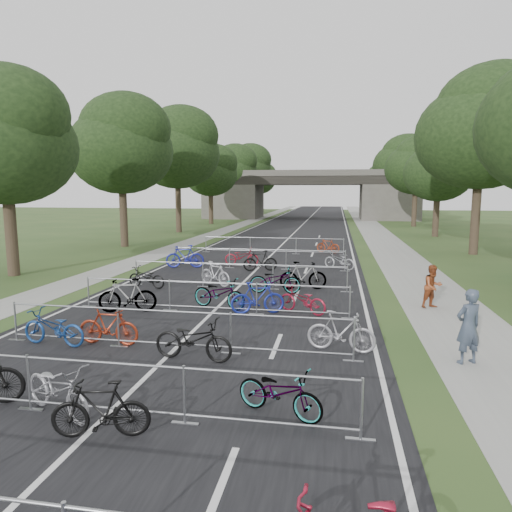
# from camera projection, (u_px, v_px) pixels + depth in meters

# --- Properties ---
(road) EXTENTS (11.00, 140.00, 0.01)m
(road) POSITION_uv_depth(u_px,v_px,m) (301.00, 226.00, 53.64)
(road) COLOR black
(road) RESTS_ON ground
(sidewalk_right) EXTENTS (3.00, 140.00, 0.01)m
(sidewalk_right) POSITION_uv_depth(u_px,v_px,m) (371.00, 227.00, 52.26)
(sidewalk_right) COLOR gray
(sidewalk_right) RESTS_ON ground
(sidewalk_left) EXTENTS (2.00, 140.00, 0.01)m
(sidewalk_left) POSITION_uv_depth(u_px,v_px,m) (239.00, 225.00, 54.94)
(sidewalk_left) COLOR gray
(sidewalk_left) RESTS_ON ground
(lane_markings) EXTENTS (0.12, 140.00, 0.00)m
(lane_markings) POSITION_uv_depth(u_px,v_px,m) (301.00, 226.00, 53.64)
(lane_markings) COLOR silver
(lane_markings) RESTS_ON ground
(overpass_bridge) EXTENTS (31.00, 8.00, 7.05)m
(overpass_bridge) POSITION_uv_depth(u_px,v_px,m) (309.00, 195.00, 67.76)
(overpass_bridge) COLOR #4D4945
(overpass_bridge) RESTS_ON ground
(tree_left_0) EXTENTS (6.72, 6.72, 10.25)m
(tree_left_0) POSITION_uv_depth(u_px,v_px,m) (5.00, 140.00, 21.48)
(tree_left_0) COLOR #33261C
(tree_left_0) RESTS_ON ground
(tree_left_1) EXTENTS (7.56, 7.56, 11.53)m
(tree_left_1) POSITION_uv_depth(u_px,v_px,m) (122.00, 147.00, 33.06)
(tree_left_1) COLOR #33261C
(tree_left_1) RESTS_ON ground
(tree_right_1) EXTENTS (8.18, 8.18, 12.47)m
(tree_right_1) POSITION_uv_depth(u_px,v_px,m) (483.00, 131.00, 28.75)
(tree_right_1) COLOR #33261C
(tree_right_1) RESTS_ON ground
(tree_left_2) EXTENTS (8.40, 8.40, 12.81)m
(tree_left_2) POSITION_uv_depth(u_px,v_px,m) (178.00, 150.00, 44.64)
(tree_left_2) COLOR #33261C
(tree_left_2) RESTS_ON ground
(tree_right_2) EXTENTS (6.16, 6.16, 9.39)m
(tree_right_2) POSITION_uv_depth(u_px,v_px,m) (440.00, 170.00, 40.72)
(tree_right_2) COLOR #33261C
(tree_right_2) RESTS_ON ground
(tree_left_3) EXTENTS (6.72, 6.72, 10.25)m
(tree_left_3) POSITION_uv_depth(u_px,v_px,m) (211.00, 172.00, 56.57)
(tree_left_3) COLOR #33261C
(tree_left_3) RESTS_ON ground
(tree_right_3) EXTENTS (7.17, 7.17, 10.93)m
(tree_right_3) POSITION_uv_depth(u_px,v_px,m) (417.00, 166.00, 52.28)
(tree_right_3) COLOR #33261C
(tree_right_3) RESTS_ON ground
(tree_left_4) EXTENTS (7.56, 7.56, 11.53)m
(tree_left_4) POSITION_uv_depth(u_px,v_px,m) (233.00, 169.00, 68.15)
(tree_left_4) COLOR #33261C
(tree_left_4) RESTS_ON ground
(tree_right_4) EXTENTS (8.18, 8.18, 12.47)m
(tree_right_4) POSITION_uv_depth(u_px,v_px,m) (403.00, 164.00, 63.84)
(tree_right_4) COLOR #33261C
(tree_right_4) RESTS_ON ground
(tree_left_5) EXTENTS (8.40, 8.40, 12.81)m
(tree_left_5) POSITION_uv_depth(u_px,v_px,m) (248.00, 168.00, 79.73)
(tree_left_5) COLOR #33261C
(tree_left_5) RESTS_ON ground
(tree_right_5) EXTENTS (6.16, 6.16, 9.39)m
(tree_right_5) POSITION_uv_depth(u_px,v_px,m) (392.00, 180.00, 75.81)
(tree_right_5) COLOR #33261C
(tree_right_5) RESTS_ON ground
(tree_left_6) EXTENTS (6.72, 6.72, 10.25)m
(tree_left_6) POSITION_uv_depth(u_px,v_px,m) (259.00, 179.00, 91.66)
(tree_left_6) COLOR #33261C
(tree_left_6) RESTS_ON ground
(tree_right_6) EXTENTS (7.17, 7.17, 10.93)m
(tree_right_6) POSITION_uv_depth(u_px,v_px,m) (385.00, 176.00, 87.37)
(tree_right_6) COLOR #33261C
(tree_right_6) RESTS_ON ground
(barrier_row_1) EXTENTS (9.70, 0.08, 1.10)m
(barrier_row_1) POSITION_uv_depth(u_px,v_px,m) (104.00, 389.00, 8.34)
(barrier_row_1) COLOR gray
(barrier_row_1) RESTS_ON ground
(barrier_row_2) EXTENTS (9.70, 0.08, 1.10)m
(barrier_row_2) POSITION_uv_depth(u_px,v_px,m) (173.00, 330.00, 11.85)
(barrier_row_2) COLOR gray
(barrier_row_2) RESTS_ON ground
(barrier_row_3) EXTENTS (9.70, 0.08, 1.10)m
(barrier_row_3) POSITION_uv_depth(u_px,v_px,m) (212.00, 297.00, 15.55)
(barrier_row_3) COLOR gray
(barrier_row_3) RESTS_ON ground
(barrier_row_4) EXTENTS (9.70, 0.08, 1.10)m
(barrier_row_4) POSITION_uv_depth(u_px,v_px,m) (237.00, 276.00, 19.45)
(barrier_row_4) COLOR gray
(barrier_row_4) RESTS_ON ground
(barrier_row_5) EXTENTS (9.70, 0.08, 1.10)m
(barrier_row_5) POSITION_uv_depth(u_px,v_px,m) (257.00, 259.00, 24.32)
(barrier_row_5) COLOR gray
(barrier_row_5) RESTS_ON ground
(barrier_row_6) EXTENTS (9.70, 0.08, 1.10)m
(barrier_row_6) POSITION_uv_depth(u_px,v_px,m) (273.00, 245.00, 30.17)
(barrier_row_6) COLOR gray
(barrier_row_6) RESTS_ON ground
(bike_5) EXTENTS (2.03, 1.44, 1.01)m
(bike_5) POSITION_uv_depth(u_px,v_px,m) (58.00, 390.00, 8.40)
(bike_5) COLOR #93939A
(bike_5) RESTS_ON ground
(bike_6) EXTENTS (1.73, 0.82, 1.00)m
(bike_6) POSITION_uv_depth(u_px,v_px,m) (101.00, 410.00, 7.63)
(bike_6) COLOR black
(bike_6) RESTS_ON ground
(bike_7) EXTENTS (1.85, 1.21, 0.92)m
(bike_7) POSITION_uv_depth(u_px,v_px,m) (280.00, 393.00, 8.38)
(bike_7) COLOR gray
(bike_7) RESTS_ON ground
(bike_8) EXTENTS (1.93, 0.84, 0.99)m
(bike_8) POSITION_uv_depth(u_px,v_px,m) (53.00, 328.00, 12.21)
(bike_8) COLOR navy
(bike_8) RESTS_ON ground
(bike_9) EXTENTS (1.73, 0.51, 1.04)m
(bike_9) POSITION_uv_depth(u_px,v_px,m) (108.00, 326.00, 12.27)
(bike_9) COLOR maroon
(bike_9) RESTS_ON ground
(bike_10) EXTENTS (2.06, 0.88, 1.05)m
(bike_10) POSITION_uv_depth(u_px,v_px,m) (193.00, 340.00, 11.15)
(bike_10) COLOR black
(bike_10) RESTS_ON ground
(bike_11) EXTENTS (1.83, 0.78, 1.07)m
(bike_11) POSITION_uv_depth(u_px,v_px,m) (341.00, 332.00, 11.74)
(bike_11) COLOR #9C9AA1
(bike_11) RESTS_ON ground
(bike_12) EXTENTS (2.03, 1.08, 1.18)m
(bike_12) POSITION_uv_depth(u_px,v_px,m) (128.00, 296.00, 15.55)
(bike_12) COLOR gray
(bike_12) RESTS_ON ground
(bike_13) EXTENTS (2.19, 1.30, 1.09)m
(bike_13) POSITION_uv_depth(u_px,v_px,m) (219.00, 294.00, 16.07)
(bike_13) COLOR gray
(bike_13) RESTS_ON ground
(bike_14) EXTENTS (1.90, 1.04, 1.10)m
(bike_14) POSITION_uv_depth(u_px,v_px,m) (258.00, 298.00, 15.35)
(bike_14) COLOR navy
(bike_14) RESTS_ON ground
(bike_15) EXTENTS (1.87, 1.34, 0.93)m
(bike_15) POSITION_uv_depth(u_px,v_px,m) (302.00, 300.00, 15.42)
(bike_15) COLOR maroon
(bike_15) RESTS_ON ground
(bike_16) EXTENTS (1.86, 0.95, 0.93)m
(bike_16) POSITION_uv_depth(u_px,v_px,m) (146.00, 278.00, 19.45)
(bike_16) COLOR black
(bike_16) RESTS_ON ground
(bike_17) EXTENTS (1.77, 1.34, 1.06)m
(bike_17) POSITION_uv_depth(u_px,v_px,m) (215.00, 274.00, 19.95)
(bike_17) COLOR silver
(bike_17) RESTS_ON ground
(bike_18) EXTENTS (2.10, 0.79, 1.09)m
(bike_18) POSITION_uv_depth(u_px,v_px,m) (275.00, 280.00, 18.45)
(bike_18) COLOR gray
(bike_18) RESTS_ON ground
(bike_19) EXTENTS (2.05, 0.93, 1.19)m
(bike_19) POSITION_uv_depth(u_px,v_px,m) (303.00, 276.00, 19.15)
(bike_19) COLOR gray
(bike_19) RESTS_ON ground
(bike_20) EXTENTS (2.13, 0.96, 1.24)m
(bike_20) POSITION_uv_depth(u_px,v_px,m) (185.00, 257.00, 24.56)
(bike_20) COLOR navy
(bike_20) RESTS_ON ground
(bike_21) EXTENTS (1.92, 0.72, 1.00)m
(bike_21) POSITION_uv_depth(u_px,v_px,m) (242.00, 257.00, 25.37)
(bike_21) COLOR maroon
(bike_21) RESTS_ON ground
(bike_22) EXTENTS (1.83, 0.98, 1.06)m
(bike_22) POSITION_uv_depth(u_px,v_px,m) (260.00, 261.00, 23.61)
(bike_22) COLOR black
(bike_22) RESTS_ON ground
(bike_23) EXTENTS (1.85, 1.47, 0.94)m
(bike_23) POSITION_uv_depth(u_px,v_px,m) (339.00, 261.00, 24.16)
(bike_23) COLOR #A8AAB0
(bike_23) RESTS_ON ground
(bike_27) EXTENTS (1.69, 1.05, 0.98)m
(bike_27) POSITION_uv_depth(u_px,v_px,m) (328.00, 246.00, 30.50)
(bike_27) COLOR #A03617
(bike_27) RESTS_ON ground
(pedestrian_a) EXTENTS (0.79, 0.68, 1.83)m
(pedestrian_a) POSITION_uv_depth(u_px,v_px,m) (468.00, 327.00, 10.89)
(pedestrian_a) COLOR #354050
(pedestrian_a) RESTS_ON ground
(pedestrian_b) EXTENTS (0.94, 0.87, 1.54)m
(pedestrian_b) POSITION_uv_depth(u_px,v_px,m) (433.00, 287.00, 16.12)
(pedestrian_b) COLOR brown
(pedestrian_b) RESTS_ON ground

